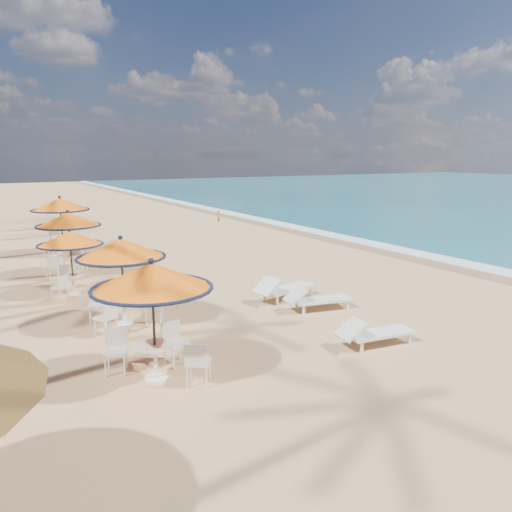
{
  "coord_description": "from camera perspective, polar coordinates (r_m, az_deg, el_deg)",
  "views": [
    {
      "loc": [
        -8.2,
        -9.2,
        4.4
      ],
      "look_at": [
        -0.26,
        4.45,
        1.2
      ],
      "focal_mm": 35.0,
      "sensor_mm": 36.0,
      "label": 1
    }
  ],
  "objects": [
    {
      "name": "station_1",
      "position": [
        13.3,
        -15.21,
        -0.44
      ],
      "size": [
        2.3,
        2.3,
        2.4
      ],
      "color": "black",
      "rests_on": "ground"
    },
    {
      "name": "lounger_near",
      "position": [
        12.14,
        13.25,
        -8.47
      ],
      "size": [
        2.0,
        0.84,
        0.69
      ],
      "rotation": [
        0.0,
        0.0,
        -0.12
      ],
      "color": "white",
      "rests_on": "ground"
    },
    {
      "name": "station_3",
      "position": [
        19.7,
        -20.69,
        3.08
      ],
      "size": [
        2.34,
        2.34,
        2.44
      ],
      "color": "black",
      "rests_on": "ground"
    },
    {
      "name": "foam_strip",
      "position": [
        26.35,
        12.0,
        1.59
      ],
      "size": [
        1.2,
        140.0,
        0.04
      ],
      "primitive_type": "cube",
      "color": "white",
      "rests_on": "ground"
    },
    {
      "name": "lounger_far",
      "position": [
        15.47,
        3.15,
        -3.68
      ],
      "size": [
        2.28,
        1.12,
        0.78
      ],
      "rotation": [
        0.0,
        0.0,
        0.21
      ],
      "color": "white",
      "rests_on": "ground"
    },
    {
      "name": "person",
      "position": [
        33.33,
        -4.27,
        4.6
      ],
      "size": [
        0.29,
        0.36,
        0.88
      ],
      "primitive_type": "imported",
      "rotation": [
        0.0,
        0.0,
        1.3
      ],
      "color": "#94674B",
      "rests_on": "ground"
    },
    {
      "name": "ground",
      "position": [
        13.09,
        10.98,
        -8.41
      ],
      "size": [
        160.0,
        160.0,
        0.0
      ],
      "primitive_type": "plane",
      "color": "tan",
      "rests_on": "ground"
    },
    {
      "name": "station_0",
      "position": [
        9.91,
        -11.6,
        -3.94
      ],
      "size": [
        2.38,
        2.38,
        2.48
      ],
      "color": "black",
      "rests_on": "ground"
    },
    {
      "name": "station_2",
      "position": [
        16.89,
        -20.57,
        1.26
      ],
      "size": [
        2.04,
        2.16,
        2.13
      ],
      "color": "black",
      "rests_on": "ground"
    },
    {
      "name": "station_4",
      "position": [
        24.09,
        -21.46,
        4.78
      ],
      "size": [
        2.53,
        2.64,
        2.64
      ],
      "color": "black",
      "rests_on": "ground"
    },
    {
      "name": "wetsand_band",
      "position": [
        25.76,
        10.51,
        1.43
      ],
      "size": [
        1.4,
        140.0,
        0.02
      ],
      "primitive_type": "cube",
      "color": "olive",
      "rests_on": "ground"
    },
    {
      "name": "lounger_mid",
      "position": [
        14.54,
        6.88,
        -4.87
      ],
      "size": [
        2.08,
        1.0,
        0.71
      ],
      "rotation": [
        0.0,
        0.0,
        -0.2
      ],
      "color": "white",
      "rests_on": "ground"
    }
  ]
}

